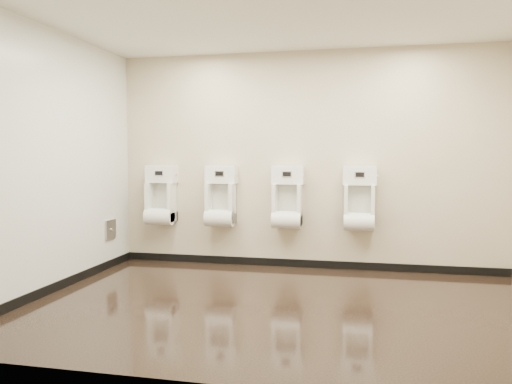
% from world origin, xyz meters
% --- Properties ---
extents(ground, '(5.00, 3.50, 0.00)m').
position_xyz_m(ground, '(0.00, 0.00, 0.00)').
color(ground, black).
rests_on(ground, ground).
extents(ceiling, '(5.00, 3.50, 0.00)m').
position_xyz_m(ceiling, '(0.00, 0.00, 2.80)').
color(ceiling, silver).
extents(back_wall, '(5.00, 0.02, 2.80)m').
position_xyz_m(back_wall, '(0.00, 1.75, 1.40)').
color(back_wall, beige).
rests_on(back_wall, ground).
extents(front_wall, '(5.00, 0.02, 2.80)m').
position_xyz_m(front_wall, '(0.00, -1.75, 1.40)').
color(front_wall, beige).
rests_on(front_wall, ground).
extents(left_wall, '(0.02, 3.50, 2.80)m').
position_xyz_m(left_wall, '(-2.50, 0.00, 1.40)').
color(left_wall, beige).
rests_on(left_wall, ground).
extents(tile_overlay_left, '(0.01, 3.50, 2.80)m').
position_xyz_m(tile_overlay_left, '(-2.50, 0.00, 1.40)').
color(tile_overlay_left, white).
rests_on(tile_overlay_left, ground).
extents(skirting_back, '(5.00, 0.02, 0.10)m').
position_xyz_m(skirting_back, '(0.00, 1.74, 0.05)').
color(skirting_back, black).
rests_on(skirting_back, ground).
extents(skirting_left, '(0.02, 3.50, 0.10)m').
position_xyz_m(skirting_left, '(-2.49, 0.00, 0.05)').
color(skirting_left, black).
rests_on(skirting_left, ground).
extents(access_panel, '(0.04, 0.25, 0.25)m').
position_xyz_m(access_panel, '(-2.48, 1.20, 0.50)').
color(access_panel, '#9E9EA3').
rests_on(access_panel, left_wall).
extents(urinal_0, '(0.42, 0.32, 0.79)m').
position_xyz_m(urinal_0, '(-1.95, 1.61, 0.87)').
color(urinal_0, white).
rests_on(urinal_0, back_wall).
extents(urinal_1, '(0.42, 0.32, 0.79)m').
position_xyz_m(urinal_1, '(-1.10, 1.61, 0.87)').
color(urinal_1, white).
rests_on(urinal_1, back_wall).
extents(urinal_2, '(0.42, 0.32, 0.79)m').
position_xyz_m(urinal_2, '(-0.22, 1.61, 0.87)').
color(urinal_2, white).
rests_on(urinal_2, back_wall).
extents(urinal_3, '(0.42, 0.32, 0.79)m').
position_xyz_m(urinal_3, '(0.69, 1.61, 0.87)').
color(urinal_3, white).
rests_on(urinal_3, back_wall).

